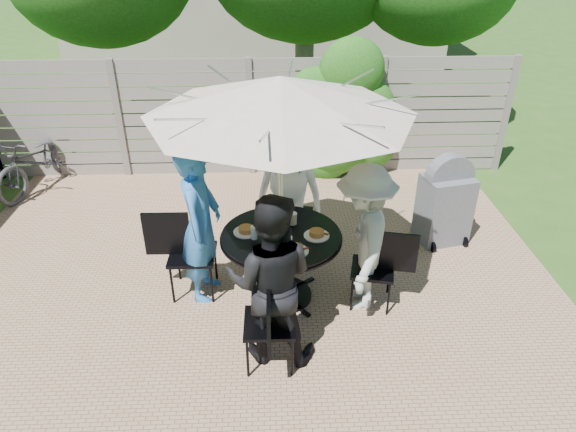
{
  "coord_description": "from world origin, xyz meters",
  "views": [
    {
      "loc": [
        0.28,
        -4.63,
        3.55
      ],
      "look_at": [
        0.46,
        -0.01,
        0.9
      ],
      "focal_mm": 32.0,
      "sensor_mm": 36.0,
      "label": 1
    }
  ],
  "objects_px": {
    "plate_extra": "(296,250)",
    "bicycle": "(38,160)",
    "glass_back": "(274,215)",
    "chair_left": "(193,269)",
    "glass_front": "(289,243)",
    "chair_front": "(270,339)",
    "person_front": "(271,281)",
    "umbrella": "(280,96)",
    "bbq_grill": "(445,203)",
    "patio_table": "(281,254)",
    "syrup_jug": "(276,225)",
    "plate_right": "(317,234)",
    "glass_left": "(254,233)",
    "plate_front": "(277,252)",
    "chair_right": "(373,282)",
    "person_right": "(363,239)",
    "plate_left": "(246,230)",
    "coffee_cup": "(293,219)",
    "person_left": "(201,225)",
    "chair_back": "(290,228)",
    "person_back": "(289,196)",
    "plate_back": "(285,215)"
  },
  "relations": [
    {
      "from": "plate_extra",
      "to": "bicycle",
      "type": "xyz_separation_m",
      "value": [
        -3.72,
        3.14,
        -0.37
      ]
    },
    {
      "from": "plate_extra",
      "to": "glass_back",
      "type": "bearing_deg",
      "value": 108.96
    },
    {
      "from": "chair_left",
      "to": "glass_front",
      "type": "bearing_deg",
      "value": -20.84
    },
    {
      "from": "chair_front",
      "to": "plate_extra",
      "type": "height_order",
      "value": "chair_front"
    },
    {
      "from": "chair_left",
      "to": "glass_front",
      "type": "distance_m",
      "value": 1.24
    },
    {
      "from": "person_front",
      "to": "bicycle",
      "type": "bearing_deg",
      "value": -38.36
    },
    {
      "from": "umbrella",
      "to": "chair_front",
      "type": "distance_m",
      "value": 2.17
    },
    {
      "from": "chair_front",
      "to": "bbq_grill",
      "type": "xyz_separation_m",
      "value": [
        2.19,
        2.03,
        0.26
      ]
    },
    {
      "from": "patio_table",
      "to": "syrup_jug",
      "type": "xyz_separation_m",
      "value": [
        -0.05,
        0.06,
        0.32
      ]
    },
    {
      "from": "patio_table",
      "to": "plate_right",
      "type": "distance_m",
      "value": 0.45
    },
    {
      "from": "glass_left",
      "to": "bicycle",
      "type": "relative_size",
      "value": 0.08
    },
    {
      "from": "chair_left",
      "to": "plate_front",
      "type": "bearing_deg",
      "value": -27.64
    },
    {
      "from": "chair_front",
      "to": "glass_back",
      "type": "height_order",
      "value": "same"
    },
    {
      "from": "person_front",
      "to": "chair_right",
      "type": "distance_m",
      "value": 1.39
    },
    {
      "from": "person_right",
      "to": "plate_extra",
      "type": "height_order",
      "value": "person_right"
    },
    {
      "from": "plate_front",
      "to": "glass_left",
      "type": "bearing_deg",
      "value": 127.48
    },
    {
      "from": "bbq_grill",
      "to": "bicycle",
      "type": "bearing_deg",
      "value": 149.9
    },
    {
      "from": "plate_left",
      "to": "bbq_grill",
      "type": "height_order",
      "value": "bbq_grill"
    },
    {
      "from": "coffee_cup",
      "to": "plate_right",
      "type": "bearing_deg",
      "value": -48.26
    },
    {
      "from": "plate_front",
      "to": "bbq_grill",
      "type": "bearing_deg",
      "value": 34.21
    },
    {
      "from": "person_right",
      "to": "glass_left",
      "type": "height_order",
      "value": "person_right"
    },
    {
      "from": "umbrella",
      "to": "coffee_cup",
      "type": "height_order",
      "value": "umbrella"
    },
    {
      "from": "chair_left",
      "to": "plate_front",
      "type": "relative_size",
      "value": 3.85
    },
    {
      "from": "person_front",
      "to": "person_right",
      "type": "xyz_separation_m",
      "value": [
        0.94,
        0.71,
        -0.04
      ]
    },
    {
      "from": "chair_left",
      "to": "plate_left",
      "type": "relative_size",
      "value": 3.85
    },
    {
      "from": "syrup_jug",
      "to": "person_left",
      "type": "bearing_deg",
      "value": 175.7
    },
    {
      "from": "patio_table",
      "to": "chair_back",
      "type": "distance_m",
      "value": 1.0
    },
    {
      "from": "bbq_grill",
      "to": "umbrella",
      "type": "bearing_deg",
      "value": -165.34
    },
    {
      "from": "person_back",
      "to": "glass_front",
      "type": "relative_size",
      "value": 11.53
    },
    {
      "from": "glass_back",
      "to": "glass_front",
      "type": "xyz_separation_m",
      "value": [
        0.14,
        -0.54,
        0.0
      ]
    },
    {
      "from": "patio_table",
      "to": "chair_left",
      "type": "relative_size",
      "value": 1.38
    },
    {
      "from": "plate_extra",
      "to": "bicycle",
      "type": "height_order",
      "value": "bicycle"
    },
    {
      "from": "plate_left",
      "to": "glass_front",
      "type": "xyz_separation_m",
      "value": [
        0.42,
        -0.32,
        0.05
      ]
    },
    {
      "from": "chair_back",
      "to": "coffee_cup",
      "type": "distance_m",
      "value": 0.94
    },
    {
      "from": "patio_table",
      "to": "plate_left",
      "type": "distance_m",
      "value": 0.45
    },
    {
      "from": "person_back",
      "to": "person_right",
      "type": "bearing_deg",
      "value": -45.0
    },
    {
      "from": "chair_front",
      "to": "bbq_grill",
      "type": "relative_size",
      "value": 0.8
    },
    {
      "from": "patio_table",
      "to": "person_front",
      "type": "distance_m",
      "value": 0.88
    },
    {
      "from": "umbrella",
      "to": "chair_right",
      "type": "xyz_separation_m",
      "value": [
        0.96,
        -0.14,
        -1.96
      ]
    },
    {
      "from": "plate_front",
      "to": "glass_left",
      "type": "height_order",
      "value": "glass_left"
    },
    {
      "from": "chair_left",
      "to": "plate_extra",
      "type": "bearing_deg",
      "value": -21.89
    },
    {
      "from": "plate_front",
      "to": "plate_right",
      "type": "relative_size",
      "value": 1.0
    },
    {
      "from": "umbrella",
      "to": "plate_right",
      "type": "height_order",
      "value": "umbrella"
    },
    {
      "from": "person_front",
      "to": "coffee_cup",
      "type": "distance_m",
      "value": 1.06
    },
    {
      "from": "person_front",
      "to": "person_left",
      "type": "bearing_deg",
      "value": -45.0
    },
    {
      "from": "plate_back",
      "to": "chair_left",
      "type": "bearing_deg",
      "value": -167.48
    },
    {
      "from": "syrup_jug",
      "to": "bicycle",
      "type": "distance_m",
      "value": 4.5
    },
    {
      "from": "plate_back",
      "to": "bicycle",
      "type": "xyz_separation_m",
      "value": [
        -3.63,
        2.46,
        -0.37
      ]
    },
    {
      "from": "glass_front",
      "to": "bicycle",
      "type": "relative_size",
      "value": 0.08
    },
    {
      "from": "person_right",
      "to": "syrup_jug",
      "type": "distance_m",
      "value": 0.9
    }
  ]
}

